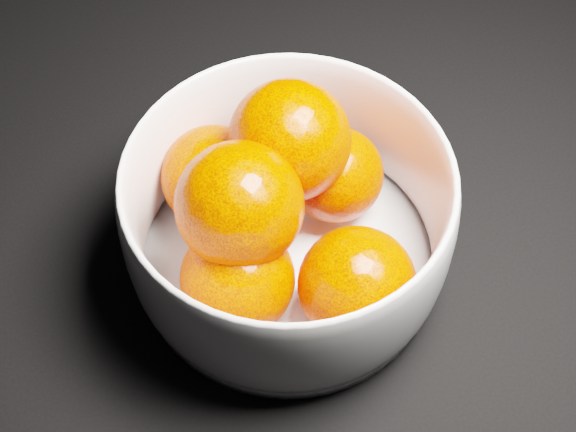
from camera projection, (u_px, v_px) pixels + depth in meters
bowl at (288, 221)px, 0.49m from camera, size 0.20×0.20×0.10m
orange_pile at (277, 208)px, 0.48m from camera, size 0.15×0.18×0.11m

